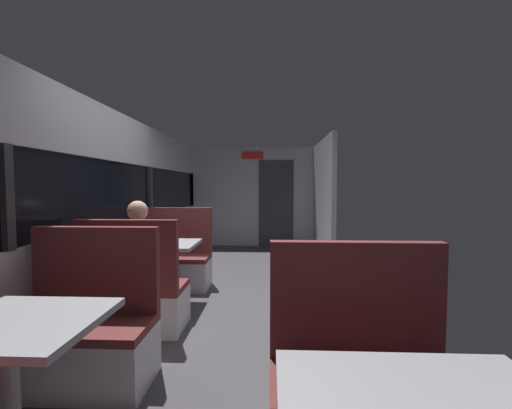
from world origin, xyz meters
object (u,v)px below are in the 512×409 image
object	(u,v)px
bench_near_window_facing_entry	(86,337)
bench_mid_window_facing_end	(135,297)
bench_mid_window_facing_entry	(176,264)
seated_passenger	(137,274)
dining_table_near_window	(7,339)
dining_table_mid_window	(158,251)
bench_front_aisle_facing_entry	(363,397)

from	to	relation	value
bench_near_window_facing_entry	bench_mid_window_facing_end	xyz separation A→B (m)	(0.00, 0.87, 0.00)
bench_mid_window_facing_entry	seated_passenger	bearing A→B (deg)	-90.00
bench_mid_window_facing_entry	dining_table_near_window	bearing A→B (deg)	-90.00
dining_table_mid_window	bench_mid_window_facing_entry	distance (m)	0.77
bench_mid_window_facing_end	seated_passenger	distance (m)	0.22
dining_table_near_window	bench_near_window_facing_entry	world-z (taller)	bench_near_window_facing_entry
bench_near_window_facing_entry	seated_passenger	size ratio (longest dim) A/B	0.87
bench_front_aisle_facing_entry	seated_passenger	xyz separation A→B (m)	(-1.79, 1.54, 0.21)
dining_table_mid_window	bench_near_window_facing_entry	bearing A→B (deg)	-90.00
seated_passenger	bench_mid_window_facing_end	bearing A→B (deg)	-90.00
bench_mid_window_facing_entry	dining_table_mid_window	bearing A→B (deg)	-90.00
bench_near_window_facing_entry	seated_passenger	xyz separation A→B (m)	(0.00, 0.94, 0.21)
dining_table_mid_window	seated_passenger	distance (m)	0.64
bench_near_window_facing_entry	seated_passenger	world-z (taller)	seated_passenger
dining_table_near_window	bench_mid_window_facing_end	distance (m)	1.60
dining_table_near_window	bench_mid_window_facing_entry	xyz separation A→B (m)	(0.00, 2.96, -0.31)
bench_mid_window_facing_entry	seated_passenger	distance (m)	1.34
seated_passenger	bench_mid_window_facing_entry	bearing A→B (deg)	90.00
bench_mid_window_facing_entry	bench_mid_window_facing_end	bearing A→B (deg)	-90.00
bench_near_window_facing_entry	dining_table_mid_window	size ratio (longest dim) A/B	1.22
dining_table_near_window	bench_mid_window_facing_end	xyz separation A→B (m)	(0.00, 1.57, -0.31)
seated_passenger	dining_table_near_window	bearing A→B (deg)	-90.00
bench_near_window_facing_entry	bench_front_aisle_facing_entry	distance (m)	1.89
dining_table_near_window	dining_table_mid_window	xyz separation A→B (m)	(0.00, 2.26, 0.00)
seated_passenger	bench_near_window_facing_entry	bearing A→B (deg)	-90.00
bench_mid_window_facing_end	seated_passenger	bearing A→B (deg)	90.00
dining_table_mid_window	bench_mid_window_facing_entry	size ratio (longest dim) A/B	0.82
bench_near_window_facing_entry	bench_mid_window_facing_end	bearing A→B (deg)	90.00
bench_front_aisle_facing_entry	seated_passenger	world-z (taller)	seated_passenger
bench_near_window_facing_entry	dining_table_mid_window	distance (m)	1.60
bench_front_aisle_facing_entry	dining_table_near_window	bearing A→B (deg)	-176.82
bench_near_window_facing_entry	bench_mid_window_facing_entry	distance (m)	2.26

